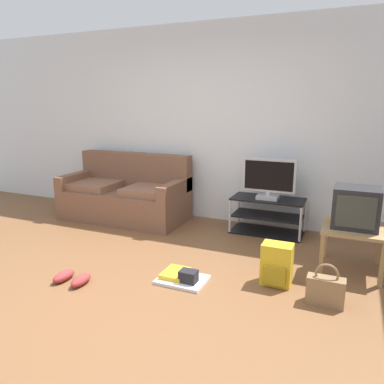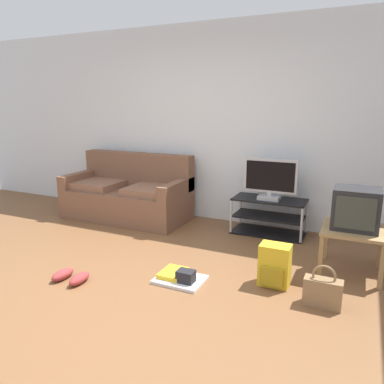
{
  "view_description": "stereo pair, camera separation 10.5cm",
  "coord_description": "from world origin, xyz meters",
  "px_view_note": "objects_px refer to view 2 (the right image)",
  "views": [
    {
      "loc": [
        1.78,
        -2.47,
        1.63
      ],
      "look_at": [
        0.17,
        1.24,
        0.67
      ],
      "focal_mm": 34.61,
      "sensor_mm": 36.0,
      "label": 1
    },
    {
      "loc": [
        1.88,
        -2.43,
        1.63
      ],
      "look_at": [
        0.17,
        1.24,
        0.67
      ],
      "focal_mm": 34.61,
      "sensor_mm": 36.0,
      "label": 2
    }
  ],
  "objects_px": {
    "flat_tv": "(270,180)",
    "crt_tv": "(356,208)",
    "tv_stand": "(269,216)",
    "backpack": "(275,265)",
    "couch": "(128,195)",
    "floor_tray": "(179,277)",
    "handbag": "(323,292)",
    "sneakers_pair": "(71,277)",
    "side_table": "(353,235)"
  },
  "relations": [
    {
      "from": "crt_tv",
      "to": "floor_tray",
      "type": "relative_size",
      "value": 0.94
    },
    {
      "from": "couch",
      "to": "crt_tv",
      "type": "relative_size",
      "value": 4.23
    },
    {
      "from": "couch",
      "to": "crt_tv",
      "type": "height_order",
      "value": "couch"
    },
    {
      "from": "handbag",
      "to": "couch",
      "type": "bearing_deg",
      "value": 153.84
    },
    {
      "from": "handbag",
      "to": "side_table",
      "type": "bearing_deg",
      "value": 77.05
    },
    {
      "from": "floor_tray",
      "to": "backpack",
      "type": "bearing_deg",
      "value": 20.34
    },
    {
      "from": "couch",
      "to": "flat_tv",
      "type": "distance_m",
      "value": 2.07
    },
    {
      "from": "couch",
      "to": "tv_stand",
      "type": "bearing_deg",
      "value": 4.5
    },
    {
      "from": "flat_tv",
      "to": "side_table",
      "type": "relative_size",
      "value": 1.14
    },
    {
      "from": "tv_stand",
      "to": "sneakers_pair",
      "type": "xyz_separation_m",
      "value": [
        -1.37,
        -2.1,
        -0.19
      ]
    },
    {
      "from": "handbag",
      "to": "floor_tray",
      "type": "relative_size",
      "value": 0.81
    },
    {
      "from": "tv_stand",
      "to": "crt_tv",
      "type": "xyz_separation_m",
      "value": [
        1.01,
        -0.77,
        0.42
      ]
    },
    {
      "from": "side_table",
      "to": "handbag",
      "type": "relative_size",
      "value": 1.6
    },
    {
      "from": "couch",
      "to": "backpack",
      "type": "height_order",
      "value": "couch"
    },
    {
      "from": "side_table",
      "to": "handbag",
      "type": "bearing_deg",
      "value": -102.95
    },
    {
      "from": "floor_tray",
      "to": "handbag",
      "type": "bearing_deg",
      "value": 4.56
    },
    {
      "from": "tv_stand",
      "to": "crt_tv",
      "type": "height_order",
      "value": "crt_tv"
    },
    {
      "from": "crt_tv",
      "to": "handbag",
      "type": "xyz_separation_m",
      "value": [
        -0.18,
        -0.8,
        -0.52
      ]
    },
    {
      "from": "backpack",
      "to": "sneakers_pair",
      "type": "relative_size",
      "value": 1.19
    },
    {
      "from": "flat_tv",
      "to": "crt_tv",
      "type": "distance_m",
      "value": 1.25
    },
    {
      "from": "tv_stand",
      "to": "side_table",
      "type": "height_order",
      "value": "tv_stand"
    },
    {
      "from": "sneakers_pair",
      "to": "floor_tray",
      "type": "distance_m",
      "value": 1.03
    },
    {
      "from": "flat_tv",
      "to": "floor_tray",
      "type": "xyz_separation_m",
      "value": [
        -0.44,
        -1.64,
        -0.67
      ]
    },
    {
      "from": "side_table",
      "to": "floor_tray",
      "type": "relative_size",
      "value": 1.29
    },
    {
      "from": "crt_tv",
      "to": "backpack",
      "type": "relative_size",
      "value": 1.08
    },
    {
      "from": "crt_tv",
      "to": "backpack",
      "type": "xyz_separation_m",
      "value": [
        -0.62,
        -0.6,
        -0.46
      ]
    },
    {
      "from": "tv_stand",
      "to": "sneakers_pair",
      "type": "height_order",
      "value": "tv_stand"
    },
    {
      "from": "floor_tray",
      "to": "crt_tv",
      "type": "bearing_deg",
      "value": 31.91
    },
    {
      "from": "flat_tv",
      "to": "sneakers_pair",
      "type": "height_order",
      "value": "flat_tv"
    },
    {
      "from": "tv_stand",
      "to": "side_table",
      "type": "relative_size",
      "value": 1.57
    },
    {
      "from": "flat_tv",
      "to": "crt_tv",
      "type": "relative_size",
      "value": 1.57
    },
    {
      "from": "couch",
      "to": "backpack",
      "type": "bearing_deg",
      "value": -26.43
    },
    {
      "from": "side_table",
      "to": "tv_stand",
      "type": "bearing_deg",
      "value": 142.19
    },
    {
      "from": "side_table",
      "to": "sneakers_pair",
      "type": "distance_m",
      "value": 2.74
    },
    {
      "from": "handbag",
      "to": "sneakers_pair",
      "type": "relative_size",
      "value": 1.11
    },
    {
      "from": "couch",
      "to": "handbag",
      "type": "xyz_separation_m",
      "value": [
        2.86,
        -1.41,
        -0.21
      ]
    },
    {
      "from": "tv_stand",
      "to": "backpack",
      "type": "xyz_separation_m",
      "value": [
        0.38,
        -1.36,
        -0.04
      ]
    },
    {
      "from": "couch",
      "to": "flat_tv",
      "type": "height_order",
      "value": "flat_tv"
    },
    {
      "from": "side_table",
      "to": "handbag",
      "type": "height_order",
      "value": "side_table"
    },
    {
      "from": "side_table",
      "to": "backpack",
      "type": "distance_m",
      "value": 0.88
    },
    {
      "from": "side_table",
      "to": "crt_tv",
      "type": "bearing_deg",
      "value": 90.0
    },
    {
      "from": "handbag",
      "to": "sneakers_pair",
      "type": "bearing_deg",
      "value": -166.37
    },
    {
      "from": "couch",
      "to": "floor_tray",
      "type": "xyz_separation_m",
      "value": [
        1.59,
        -1.51,
        -0.3
      ]
    },
    {
      "from": "tv_stand",
      "to": "flat_tv",
      "type": "distance_m",
      "value": 0.48
    },
    {
      "from": "tv_stand",
      "to": "sneakers_pair",
      "type": "bearing_deg",
      "value": -123.15
    },
    {
      "from": "couch",
      "to": "sneakers_pair",
      "type": "bearing_deg",
      "value": -71.09
    },
    {
      "from": "crt_tv",
      "to": "sneakers_pair",
      "type": "xyz_separation_m",
      "value": [
        -2.38,
        -1.33,
        -0.61
      ]
    },
    {
      "from": "side_table",
      "to": "handbag",
      "type": "distance_m",
      "value": 0.85
    },
    {
      "from": "tv_stand",
      "to": "flat_tv",
      "type": "bearing_deg",
      "value": -90.0
    },
    {
      "from": "backpack",
      "to": "couch",
      "type": "bearing_deg",
      "value": 127.54
    }
  ]
}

